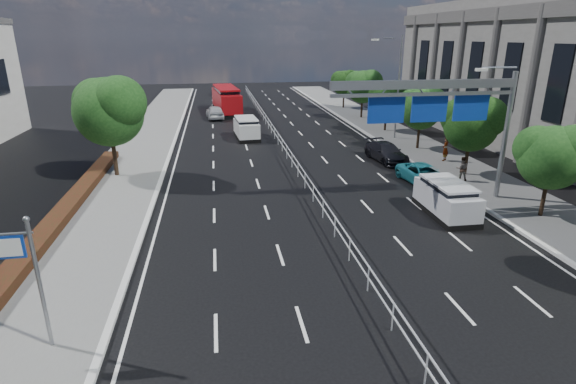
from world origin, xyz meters
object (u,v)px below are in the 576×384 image
object	(u,v)px
white_minivan	(246,128)
near_car_silver	(215,112)
parked_car_dark	(386,152)
pedestrian_a	(445,149)
toilet_sign	(18,263)
silver_minivan	(446,199)
parked_car_teal	(424,175)
pedestrian_b	(462,169)
near_car_dark	(219,91)
red_bus	(226,99)
overhead_gantry	(444,103)

from	to	relation	value
white_minivan	near_car_silver	size ratio (longest dim) A/B	1.02
parked_car_dark	pedestrian_a	xyz separation A→B (m)	(4.15, -1.12, 0.35)
toilet_sign	pedestrian_a	xyz separation A→B (m)	(22.42, 17.88, -1.92)
near_car_silver	parked_car_dark	size ratio (longest dim) A/B	0.96
near_car_silver	silver_minivan	xyz separation A→B (m)	(11.81, -31.35, 0.13)
parked_car_teal	pedestrian_b	xyz separation A→B (m)	(2.52, -0.09, 0.31)
pedestrian_b	near_car_dark	bearing A→B (deg)	-51.27
near_car_silver	near_car_dark	xyz separation A→B (m)	(0.74, 21.36, -0.05)
toilet_sign	white_minivan	world-z (taller)	toilet_sign
white_minivan	near_car_dark	xyz separation A→B (m)	(-2.05, 32.33, -0.23)
white_minivan	near_car_silver	world-z (taller)	white_minivan
red_bus	parked_car_teal	distance (m)	32.71
red_bus	near_car_silver	distance (m)	4.66
white_minivan	silver_minivan	distance (m)	22.30
parked_car_dark	pedestrian_b	distance (m)	6.47
toilet_sign	pedestrian_a	size ratio (longest dim) A/B	2.44
parked_car_dark	white_minivan	bearing A→B (deg)	128.76
white_minivan	parked_car_dark	bearing A→B (deg)	-48.58
overhead_gantry	silver_minivan	xyz separation A→B (m)	(-0.24, -1.85, -4.72)
silver_minivan	overhead_gantry	bearing A→B (deg)	83.14
near_car_silver	silver_minivan	distance (m)	33.50
overhead_gantry	red_bus	size ratio (longest dim) A/B	0.97
red_bus	parked_car_teal	bearing A→B (deg)	-75.22
parked_car_dark	pedestrian_a	world-z (taller)	pedestrian_a
near_car_silver	pedestrian_b	bearing A→B (deg)	114.95
overhead_gantry	pedestrian_b	size ratio (longest dim) A/B	6.59
parked_car_dark	toilet_sign	bearing A→B (deg)	-140.82
silver_minivan	parked_car_dark	distance (m)	10.83
white_minivan	parked_car_dark	xyz separation A→B (m)	(9.83, -9.59, -0.26)
near_car_silver	parked_car_dark	distance (m)	24.12
red_bus	pedestrian_b	world-z (taller)	red_bus
near_car_dark	pedestrian_a	size ratio (longest dim) A/B	2.43
parked_car_teal	pedestrian_a	size ratio (longest dim) A/B	2.46
silver_minivan	parked_car_dark	size ratio (longest dim) A/B	0.94
parked_car_teal	near_car_silver	bearing A→B (deg)	110.29
white_minivan	pedestrian_a	xyz separation A→B (m)	(13.98, -10.71, 0.09)
red_bus	pedestrian_a	world-z (taller)	red_bus
parked_car_teal	parked_car_dark	distance (m)	5.71
pedestrian_a	parked_car_teal	bearing A→B (deg)	7.05
red_bus	pedestrian_a	distance (m)	30.20
near_car_silver	parked_car_dark	bearing A→B (deg)	116.05
silver_minivan	parked_car_dark	xyz separation A→B (m)	(0.81, 10.80, -0.22)
overhead_gantry	pedestrian_b	bearing A→B (deg)	42.54
pedestrian_a	toilet_sign	bearing A→B (deg)	-4.74
toilet_sign	parked_car_teal	distance (m)	23.00
red_bus	near_car_dark	distance (m)	17.06
overhead_gantry	parked_car_teal	size ratio (longest dim) A/B	2.34
red_bus	near_car_dark	size ratio (longest dim) A/B	2.44
near_car_dark	parked_car_teal	bearing A→B (deg)	98.44
overhead_gantry	red_bus	xyz separation A→B (m)	(-10.60, 33.85, -3.99)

